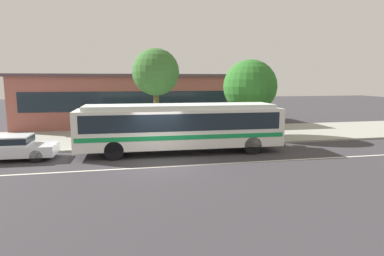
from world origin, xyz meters
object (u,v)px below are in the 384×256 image
Objects in this scene: sedan_behind_bus at (7,146)px; street_tree_mid_block at (250,87)px; transit_bus at (181,125)px; bus_stop_sign at (254,119)px; street_tree_near_stop at (156,73)px; pedestrian_waiting_near_sign at (248,126)px; pedestrian_walking_along_curb at (232,126)px.

street_tree_mid_block is (14.88, 3.92, 2.94)m from sedan_behind_bus.
transit_bus is 9.21m from sedan_behind_bus.
street_tree_mid_block reaches higher than bus_stop_sign.
bus_stop_sign is 3.08m from street_tree_mid_block.
street_tree_near_stop reaches higher than street_tree_mid_block.
sedan_behind_bus is at bearing -150.49° from street_tree_near_stop.
street_tree_near_stop reaches higher than sedan_behind_bus.
street_tree_near_stop is at bearing 29.51° from sedan_behind_bus.
bus_stop_sign is 7.42m from street_tree_near_stop.
sedan_behind_bus is 15.66m from street_tree_mid_block.
street_tree_mid_block reaches higher than transit_bus.
transit_bus is 5.37m from pedestrian_waiting_near_sign.
street_tree_near_stop reaches higher than pedestrian_walking_along_curb.
street_tree_near_stop is (-5.82, 2.61, 3.51)m from pedestrian_waiting_near_sign.
pedestrian_walking_along_curb is 0.26× the size of street_tree_near_stop.
pedestrian_waiting_near_sign is 1.05m from pedestrian_walking_along_curb.
pedestrian_waiting_near_sign is at bearing 125.86° from bus_stop_sign.
pedestrian_walking_along_curb reaches higher than sedan_behind_bus.
street_tree_mid_block is (6.63, -0.75, -0.97)m from street_tree_near_stop.
pedestrian_walking_along_curb is (13.11, 2.47, 0.32)m from sedan_behind_bus.
street_tree_mid_block reaches higher than pedestrian_waiting_near_sign.
sedan_behind_bus is 10.25m from street_tree_near_stop.
street_tree_mid_block is (5.71, 3.98, 2.05)m from transit_bus.
street_tree_near_stop is (-4.86, 2.20, 3.58)m from pedestrian_walking_along_curb.
street_tree_near_stop is at bearing 155.89° from pedestrian_waiting_near_sign.
transit_bus is 2.44× the size of sedan_behind_bus.
transit_bus is at bearing -79.04° from street_tree_near_stop.
street_tree_near_stop is 1.13× the size of street_tree_mid_block.
pedestrian_waiting_near_sign reaches higher than sedan_behind_bus.
bus_stop_sign is at bearing -26.02° from street_tree_near_stop.
sedan_behind_bus is at bearing -173.24° from bus_stop_sign.
pedestrian_walking_along_curb is at bearing 157.07° from pedestrian_waiting_near_sign.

